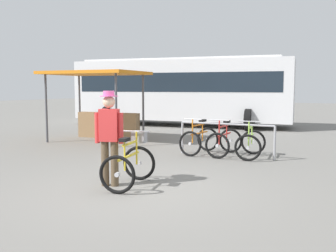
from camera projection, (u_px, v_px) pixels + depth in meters
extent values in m
plane|color=slate|center=(140.00, 189.00, 6.72)|extent=(80.00, 80.00, 0.00)
cylinder|color=#99999E|center=(182.00, 138.00, 10.35)|extent=(0.06, 0.06, 0.85)
cylinder|color=#99999E|center=(275.00, 144.00, 9.28)|extent=(0.06, 0.06, 0.85)
cylinder|color=#99999E|center=(226.00, 124.00, 9.77)|extent=(2.45, 0.17, 0.05)
torus|color=black|center=(208.00, 139.00, 10.77)|extent=(0.66, 0.13, 0.66)
cylinder|color=#B7B7BC|center=(208.00, 139.00, 10.77)|extent=(0.08, 0.07, 0.08)
torus|color=black|center=(190.00, 144.00, 9.91)|extent=(0.66, 0.13, 0.66)
cylinder|color=#B7B7BC|center=(190.00, 144.00, 9.91)|extent=(0.08, 0.07, 0.08)
cube|color=orange|center=(199.00, 133.00, 10.32)|extent=(0.09, 0.92, 0.04)
cube|color=orange|center=(199.00, 125.00, 10.25)|extent=(0.07, 0.61, 0.04)
cylinder|color=orange|center=(203.00, 131.00, 10.47)|extent=(0.03, 0.03, 0.55)
cube|color=black|center=(203.00, 121.00, 10.44)|extent=(0.13, 0.25, 0.06)
cylinder|color=orange|center=(192.00, 131.00, 9.98)|extent=(0.03, 0.03, 0.63)
cylinder|color=#B7B7BC|center=(193.00, 119.00, 9.95)|extent=(0.52, 0.06, 0.03)
torus|color=black|center=(231.00, 141.00, 10.48)|extent=(0.66, 0.08, 0.66)
cylinder|color=#B7B7BC|center=(231.00, 141.00, 10.48)|extent=(0.08, 0.06, 0.08)
torus|color=black|center=(217.00, 146.00, 9.58)|extent=(0.66, 0.08, 0.66)
cylinder|color=#B7B7BC|center=(217.00, 146.00, 9.58)|extent=(0.08, 0.06, 0.08)
cube|color=red|center=(224.00, 135.00, 10.01)|extent=(0.05, 0.92, 0.04)
cube|color=red|center=(224.00, 126.00, 9.94)|extent=(0.05, 0.61, 0.04)
cylinder|color=red|center=(227.00, 132.00, 10.17)|extent=(0.03, 0.03, 0.55)
cube|color=black|center=(227.00, 122.00, 10.14)|extent=(0.12, 0.24, 0.06)
cylinder|color=red|center=(219.00, 133.00, 9.66)|extent=(0.03, 0.03, 0.63)
cylinder|color=#B7B7BC|center=(219.00, 120.00, 9.63)|extent=(0.52, 0.04, 0.03)
torus|color=black|center=(253.00, 142.00, 10.20)|extent=(0.67, 0.19, 0.66)
cylinder|color=#B7B7BC|center=(253.00, 142.00, 10.20)|extent=(0.09, 0.08, 0.08)
torus|color=black|center=(248.00, 148.00, 9.25)|extent=(0.67, 0.19, 0.66)
cylinder|color=#B7B7BC|center=(248.00, 148.00, 9.25)|extent=(0.09, 0.08, 0.08)
cube|color=#9ED14C|center=(251.00, 136.00, 9.70)|extent=(0.18, 0.91, 0.04)
cube|color=#9ED14C|center=(251.00, 127.00, 9.63)|extent=(0.13, 0.61, 0.04)
cylinder|color=#9ED14C|center=(252.00, 133.00, 9.87)|extent=(0.03, 0.03, 0.55)
cube|color=black|center=(252.00, 123.00, 9.84)|extent=(0.16, 0.26, 0.06)
cylinder|color=#9ED14C|center=(249.00, 134.00, 9.33)|extent=(0.03, 0.03, 0.63)
cylinder|color=#B7B7BC|center=(249.00, 121.00, 9.30)|extent=(0.52, 0.11, 0.03)
torus|color=black|center=(117.00, 175.00, 6.41)|extent=(0.66, 0.20, 0.66)
cylinder|color=#B7B7BC|center=(117.00, 175.00, 6.41)|extent=(0.09, 0.08, 0.08)
torus|color=black|center=(139.00, 163.00, 7.38)|extent=(0.66, 0.20, 0.66)
cylinder|color=#B7B7BC|center=(139.00, 163.00, 7.38)|extent=(0.09, 0.08, 0.08)
cube|color=yellow|center=(129.00, 156.00, 6.87)|extent=(0.23, 0.90, 0.04)
cube|color=yellow|center=(130.00, 143.00, 6.90)|extent=(0.17, 0.61, 0.04)
cylinder|color=yellow|center=(125.00, 155.00, 6.69)|extent=(0.03, 0.03, 0.55)
cube|color=black|center=(124.00, 140.00, 6.66)|extent=(0.17, 0.26, 0.06)
cylinder|color=yellow|center=(137.00, 148.00, 7.23)|extent=(0.03, 0.03, 0.63)
cylinder|color=#B7B7BC|center=(136.00, 131.00, 7.20)|extent=(0.51, 0.14, 0.03)
cube|color=gray|center=(139.00, 137.00, 7.35)|extent=(0.30, 0.25, 0.22)
cylinder|color=brown|center=(115.00, 164.00, 6.93)|extent=(0.14, 0.14, 0.82)
cylinder|color=brown|center=(105.00, 163.00, 6.95)|extent=(0.14, 0.14, 0.82)
cube|color=red|center=(109.00, 125.00, 6.87)|extent=(0.39, 0.30, 0.58)
cylinder|color=red|center=(121.00, 128.00, 6.82)|extent=(0.09, 0.09, 0.55)
cylinder|color=red|center=(97.00, 128.00, 6.89)|extent=(0.09, 0.09, 0.55)
sphere|color=beige|center=(109.00, 102.00, 6.83)|extent=(0.22, 0.22, 0.22)
cylinder|color=#E05999|center=(109.00, 96.00, 6.82)|extent=(0.32, 0.32, 0.02)
cylinder|color=#E05999|center=(109.00, 93.00, 6.81)|extent=(0.20, 0.20, 0.09)
cube|color=silver|center=(182.00, 90.00, 17.87)|extent=(10.28, 4.13, 2.70)
cube|color=#19232D|center=(182.00, 83.00, 17.84)|extent=(9.49, 4.02, 0.84)
cube|color=silver|center=(182.00, 60.00, 17.73)|extent=(9.25, 3.72, 0.08)
cylinder|color=black|center=(108.00, 116.00, 17.89)|extent=(0.40, 0.93, 0.90)
cylinder|color=black|center=(130.00, 113.00, 20.24)|extent=(0.40, 0.93, 0.90)
cylinder|color=black|center=(248.00, 120.00, 15.75)|extent=(0.40, 0.93, 0.90)
cylinder|color=black|center=(255.00, 116.00, 18.10)|extent=(0.40, 0.93, 0.90)
cylinder|color=#4C4C51|center=(80.00, 106.00, 14.02)|extent=(0.07, 0.07, 2.20)
cylinder|color=#4C4C51|center=(143.00, 107.00, 13.02)|extent=(0.07, 0.07, 2.20)
cylinder|color=#4C4C51|center=(46.00, 109.00, 12.37)|extent=(0.07, 0.07, 2.20)
cylinder|color=#4C4C51|center=(116.00, 110.00, 11.37)|extent=(0.07, 0.07, 2.20)
cube|color=orange|center=(95.00, 73.00, 12.58)|extent=(3.33, 2.62, 0.10)
cube|color=olive|center=(108.00, 125.00, 13.45)|extent=(2.36, 0.55, 0.90)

